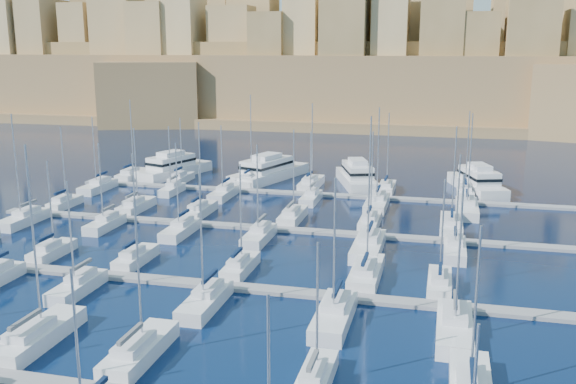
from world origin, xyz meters
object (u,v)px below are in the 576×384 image
(motor_yacht_c, at_px, (357,176))
(motor_yacht_b, at_px, (268,171))
(motor_yacht_d, at_px, (478,182))
(motor_yacht_a, at_px, (173,167))
(sailboat_4, at_px, (315,379))
(sailboat_2, at_px, (38,335))

(motor_yacht_c, bearing_deg, motor_yacht_b, 175.06)
(motor_yacht_d, bearing_deg, motor_yacht_a, 179.83)
(sailboat_4, height_order, motor_yacht_b, sailboat_4)
(sailboat_2, distance_m, motor_yacht_a, 72.11)
(motor_yacht_b, xyz_separation_m, motor_yacht_d, (37.91, -1.39, -0.00))
(motor_yacht_d, bearing_deg, motor_yacht_b, 177.91)
(motor_yacht_c, bearing_deg, sailboat_2, -104.07)
(sailboat_2, xyz_separation_m, motor_yacht_b, (0.45, 70.93, 0.95))
(motor_yacht_a, xyz_separation_m, motor_yacht_c, (35.81, -0.25, 0.00))
(motor_yacht_a, xyz_separation_m, motor_yacht_d, (56.76, -0.17, 0.00))
(sailboat_2, height_order, sailboat_4, sailboat_2)
(motor_yacht_a, height_order, motor_yacht_c, same)
(sailboat_4, height_order, motor_yacht_a, sailboat_4)
(motor_yacht_c, xyz_separation_m, motor_yacht_d, (20.96, 0.08, 0.00))
(sailboat_2, xyz_separation_m, motor_yacht_a, (-18.39, 69.71, 0.95))
(sailboat_2, relative_size, motor_yacht_a, 0.97)
(motor_yacht_a, relative_size, motor_yacht_b, 0.87)
(sailboat_4, xyz_separation_m, motor_yacht_c, (-6.76, 70.79, 1.02))
(sailboat_2, xyz_separation_m, sailboat_4, (24.18, -1.33, -0.07))
(motor_yacht_a, relative_size, motor_yacht_c, 1.03)
(sailboat_4, distance_m, motor_yacht_a, 82.83)
(motor_yacht_a, height_order, motor_yacht_d, same)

